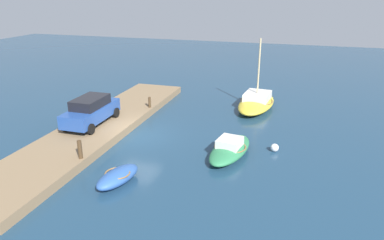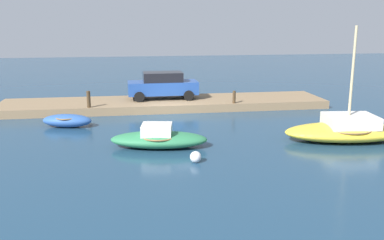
{
  "view_description": "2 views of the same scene",
  "coord_description": "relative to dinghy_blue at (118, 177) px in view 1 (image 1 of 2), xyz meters",
  "views": [
    {
      "loc": [
        18.49,
        9.31,
        8.46
      ],
      "look_at": [
        -0.8,
        3.33,
        1.1
      ],
      "focal_mm": 33.97,
      "sensor_mm": 36.0,
      "label": 1
    },
    {
      "loc": [
        2.31,
        23.69,
        5.38
      ],
      "look_at": [
        -0.77,
        3.74,
        0.62
      ],
      "focal_mm": 39.65,
      "sensor_mm": 36.0,
      "label": 2
    }
  ],
  "objects": [
    {
      "name": "marker_buoy",
      "position": [
        -5.66,
        6.56,
        -0.12
      ],
      "size": [
        0.45,
        0.45,
        0.45
      ],
      "primitive_type": "sphere",
      "color": "silver",
      "rests_on": "ground_plane"
    },
    {
      "name": "mooring_post_mid_west",
      "position": [
        -0.91,
        -2.52,
        0.62
      ],
      "size": [
        0.22,
        0.22,
        0.96
      ],
      "primitive_type": "cylinder",
      "color": "#47331E",
      "rests_on": "dock_platform"
    },
    {
      "name": "sailboat_yellow",
      "position": [
        -12.96,
        4.56,
        0.16
      ],
      "size": [
        5.81,
        2.86,
        5.16
      ],
      "rotation": [
        0.0,
        0.0,
        -0.1
      ],
      "color": "gold",
      "rests_on": "ground_plane"
    },
    {
      "name": "mooring_post_west",
      "position": [
        -9.49,
        -2.52,
        0.52
      ],
      "size": [
        0.18,
        0.18,
        0.75
      ],
      "primitive_type": "cylinder",
      "color": "#47331E",
      "rests_on": "dock_platform"
    },
    {
      "name": "dinghy_blue",
      "position": [
        0.0,
        0.0,
        0.0
      ],
      "size": [
        2.74,
        1.65,
        0.67
      ],
      "rotation": [
        0.0,
        0.0,
        -0.23
      ],
      "color": "#2D569E",
      "rests_on": "ground_plane"
    },
    {
      "name": "motorboat_green",
      "position": [
        -4.4,
        4.32,
        0.06
      ],
      "size": [
        4.4,
        2.29,
        1.02
      ],
      "rotation": [
        0.0,
        0.0,
        -0.16
      ],
      "color": "#2D7A4C",
      "rests_on": "ground_plane"
    },
    {
      "name": "ground_plane",
      "position": [
        -5.45,
        -1.7,
        -0.34
      ],
      "size": [
        84.0,
        84.0,
        0.0
      ],
      "primitive_type": "plane",
      "color": "navy"
    },
    {
      "name": "dock_platform",
      "position": [
        -5.45,
        -4.23,
        -0.1
      ],
      "size": [
        20.16,
        3.92,
        0.49
      ],
      "primitive_type": "cube",
      "color": "#846B4C",
      "rests_on": "ground_plane"
    },
    {
      "name": "parked_car",
      "position": [
        -5.36,
        -4.62,
        1.02
      ],
      "size": [
        4.4,
        1.97,
        1.71
      ],
      "rotation": [
        0.0,
        0.0,
        0.01
      ],
      "color": "#234793",
      "rests_on": "dock_platform"
    }
  ]
}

